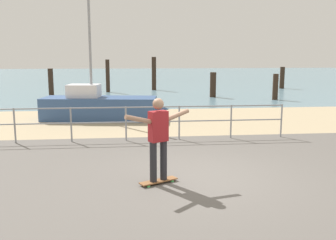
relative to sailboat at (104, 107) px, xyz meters
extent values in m
cube|color=#605B56|center=(2.40, -8.40, -0.52)|extent=(24.00, 10.00, 0.04)
cube|color=tan|center=(2.40, -0.40, -0.52)|extent=(24.00, 6.00, 0.04)
cube|color=slate|center=(2.40, 27.60, -0.52)|extent=(72.00, 50.00, 0.04)
cylinder|color=gray|center=(-2.31, -3.80, 0.00)|extent=(0.05, 0.05, 1.05)
cylinder|color=gray|center=(-0.71, -3.80, 0.00)|extent=(0.05, 0.05, 1.05)
cylinder|color=gray|center=(0.88, -3.80, 0.00)|extent=(0.05, 0.05, 1.05)
cylinder|color=gray|center=(2.48, -3.80, 0.00)|extent=(0.05, 0.05, 1.05)
cylinder|color=gray|center=(4.07, -3.80, 0.00)|extent=(0.05, 0.05, 1.05)
cylinder|color=gray|center=(5.67, -3.80, 0.00)|extent=(0.05, 0.05, 1.05)
cylinder|color=gray|center=(0.09, -3.80, 0.50)|extent=(11.16, 0.04, 0.04)
cylinder|color=gray|center=(0.09, -3.80, 0.06)|extent=(11.16, 0.04, 0.04)
cube|color=#335184|center=(-0.16, 0.02, -0.07)|extent=(4.55, 1.99, 0.90)
cone|color=#335184|center=(2.02, -0.28, -0.07)|extent=(1.20, 0.91, 0.77)
cylinder|color=gray|center=(-0.46, 0.06, 2.41)|extent=(0.10, 0.10, 4.05)
cube|color=silver|center=(-0.75, 0.10, 0.63)|extent=(1.31, 1.06, 0.50)
cube|color=brown|center=(1.54, -7.71, -0.45)|extent=(0.80, 0.55, 0.02)
cylinder|color=#3FBF59|center=(1.33, -7.91, -0.49)|extent=(0.07, 0.05, 0.06)
cylinder|color=#3FBF59|center=(1.25, -7.76, -0.49)|extent=(0.07, 0.05, 0.06)
cylinder|color=#3FBF59|center=(1.82, -7.65, -0.49)|extent=(0.07, 0.05, 0.06)
cylinder|color=#3FBF59|center=(1.75, -7.50, -0.49)|extent=(0.07, 0.05, 0.06)
cylinder|color=#26262B|center=(1.43, -7.76, -0.04)|extent=(0.14, 0.14, 0.80)
cylinder|color=#26262B|center=(1.64, -7.65, -0.04)|extent=(0.14, 0.14, 0.80)
cube|color=maroon|center=(1.54, -7.71, 0.66)|extent=(0.41, 0.34, 0.60)
sphere|color=#9E755B|center=(1.54, -7.71, 1.10)|extent=(0.22, 0.22, 0.22)
cylinder|color=#9E755B|center=(1.14, -7.91, 0.84)|extent=(0.53, 0.34, 0.23)
cylinder|color=#9E755B|center=(1.93, -7.50, 0.84)|extent=(0.53, 0.34, 0.23)
cylinder|color=#332319|center=(-3.57, 8.18, 0.34)|extent=(0.30, 0.30, 1.72)
cylinder|color=#332319|center=(-0.38, 11.00, 0.58)|extent=(0.27, 0.27, 2.20)
cylinder|color=#332319|center=(2.81, 12.17, 0.66)|extent=(0.32, 0.32, 2.35)
cylinder|color=#332319|center=(6.00, 7.32, 0.23)|extent=(0.36, 0.36, 1.49)
cylinder|color=#332319|center=(9.19, 5.64, 0.21)|extent=(0.31, 0.31, 1.47)
cylinder|color=#332319|center=(12.37, 12.43, 0.29)|extent=(0.35, 0.35, 1.62)
camera|label=1|loc=(0.97, -14.98, 2.06)|focal=40.80mm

